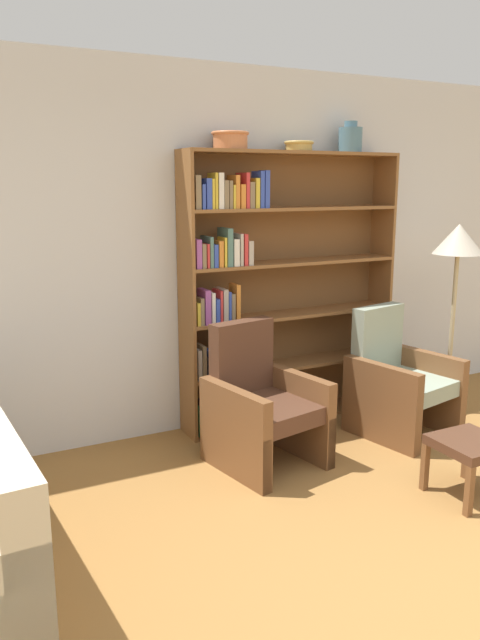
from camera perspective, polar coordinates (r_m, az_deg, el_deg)
The scene contains 9 objects.
wall_back at distance 4.94m, azimuth 0.68°, elevation 6.40°, with size 12.00×0.06×2.75m.
bookshelf at distance 4.88m, azimuth 2.70°, elevation 2.28°, with size 1.81×0.30×2.13m.
bowl_terracotta at distance 4.65m, azimuth -0.90°, elevation 16.18°, with size 0.27×0.27×0.12m.
bowl_slate at distance 4.93m, azimuth 5.40°, elevation 15.61°, with size 0.23×0.23×0.07m.
vase_tall at distance 5.20m, azimuth 10.05°, elevation 15.98°, with size 0.19×0.19×0.24m.
armchair_leather at distance 4.30m, azimuth 1.96°, elevation -7.83°, with size 0.76×0.79×0.96m.
armchair_cushioned at distance 4.97m, azimuth 14.25°, elevation -5.42°, with size 0.77×0.80×0.96m.
floor_lamp at distance 5.29m, azimuth 19.29°, elevation 5.97°, with size 0.40×0.40×1.58m.
footstool at distance 4.12m, azimuth 20.27°, elevation -11.00°, with size 0.40×0.40×0.37m.
Camera 1 is at (-2.28, -1.61, 1.89)m, focal length 35.00 mm.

